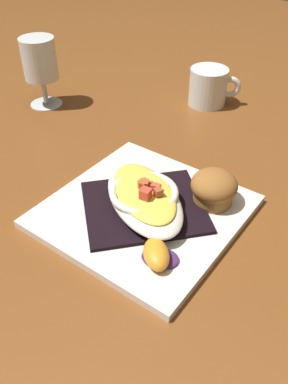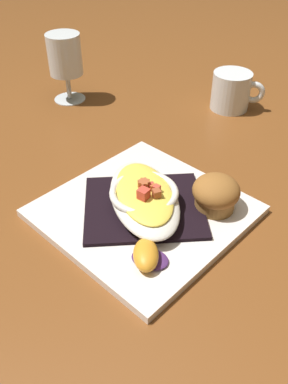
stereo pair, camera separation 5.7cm
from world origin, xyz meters
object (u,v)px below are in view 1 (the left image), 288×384
object	(u,v)px
muffin	(214,188)
square_plate	(144,211)
orange_garnish	(157,255)
stemmed_glass	(40,63)
gratin_dish	(144,196)
coffee_mug	(209,89)

from	to	relation	value
muffin	square_plate	bearing A→B (deg)	137.18
orange_garnish	stemmed_glass	world-z (taller)	stemmed_glass
gratin_dish	orange_garnish	world-z (taller)	gratin_dish
coffee_mug	stemmed_glass	bearing A→B (deg)	129.05
square_plate	muffin	bearing A→B (deg)	-42.82
orange_garnish	stemmed_glass	bearing A→B (deg)	64.94
gratin_dish	muffin	size ratio (longest dim) A/B	2.93
muffin	orange_garnish	world-z (taller)	muffin
muffin	coffee_mug	size ratio (longest dim) A/B	0.67
coffee_mug	stemmed_glass	world-z (taller)	stemmed_glass
gratin_dish	muffin	xyz separation A→B (m)	(0.07, -0.07, 0.00)
coffee_mug	stemmed_glass	distance (m)	0.35
stemmed_glass	orange_garnish	bearing A→B (deg)	-115.06
orange_garnish	coffee_mug	size ratio (longest dim) A/B	0.62
orange_garnish	gratin_dish	bearing A→B (deg)	47.75
gratin_dish	coffee_mug	world-z (taller)	coffee_mug
gratin_dish	coffee_mug	bearing A→B (deg)	17.78
orange_garnish	square_plate	bearing A→B (deg)	47.78
gratin_dish	orange_garnish	xyz separation A→B (m)	(-0.07, -0.08, -0.01)
gratin_dish	stemmed_glass	xyz separation A→B (m)	(0.15, 0.39, 0.06)
square_plate	stemmed_glass	size ratio (longest dim) A/B	1.86
orange_garnish	coffee_mug	bearing A→B (deg)	23.91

